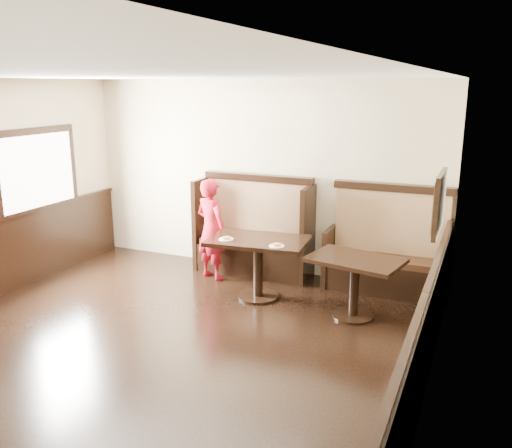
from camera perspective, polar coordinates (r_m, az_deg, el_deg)
The scene contains 9 objects.
ground at distance 5.57m, azimuth -14.30°, elevation -15.25°, with size 7.00×7.00×0.00m, color black.
room_shell at distance 5.66m, azimuth -15.40°, elevation -7.35°, with size 7.00×7.00×7.00m.
booth_main at distance 8.01m, azimuth -0.15°, elevation -1.42°, with size 1.75×0.72×1.45m.
booth_neighbor at distance 7.49m, azimuth 13.67°, elevation -3.34°, with size 1.65×0.72×1.45m.
table_main at distance 7.00m, azimuth 0.22°, elevation -3.05°, with size 1.33×0.90×0.80m.
table_neighbor at distance 6.54m, azimuth 10.36°, elevation -5.12°, with size 1.18×0.89×0.74m.
child at distance 7.71m, azimuth -4.71°, elevation -0.54°, with size 0.53×0.35×1.46m, color #B31324.
pizza_plate_left at distance 6.92m, azimuth -3.15°, elevation -1.55°, with size 0.19×0.19×0.04m.
pizza_plate_right at distance 6.62m, azimuth 2.19°, elevation -2.26°, with size 0.19×0.19×0.04m.
Camera 1 is at (3.07, -3.77, 2.72)m, focal length 38.00 mm.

